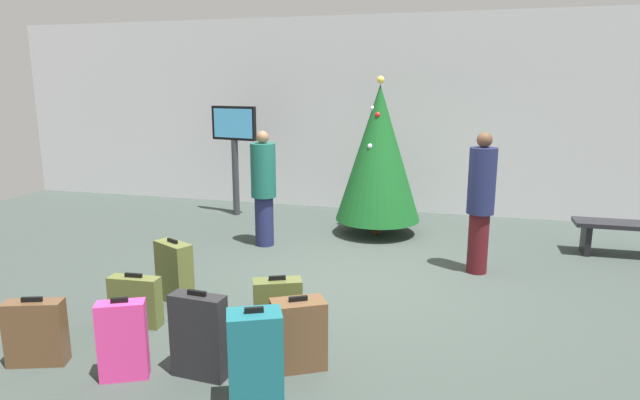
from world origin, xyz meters
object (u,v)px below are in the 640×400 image
suitcase_2 (278,308)px  suitcase_6 (36,333)px  traveller_1 (264,186)px  suitcase_3 (123,340)px  traveller_0 (481,200)px  suitcase_4 (298,334)px  suitcase_1 (255,361)px  flight_info_kiosk (234,139)px  suitcase_0 (135,301)px  suitcase_7 (174,272)px  holiday_tree (379,153)px  suitcase_5 (199,336)px  waiting_bench (629,231)px

suitcase_2 → suitcase_6: 2.08m
traveller_1 → suitcase_3: traveller_1 is taller
traveller_0 → suitcase_4: traveller_0 is taller
traveller_1 → suitcase_1: 4.19m
flight_info_kiosk → suitcase_6: 5.58m
suitcase_2 → traveller_0: bearing=51.7°
suitcase_4 → suitcase_2: bearing=125.8°
traveller_1 → suitcase_1: size_ratio=2.12×
suitcase_2 → suitcase_4: (0.36, -0.50, 0.02)m
traveller_0 → suitcase_4: 3.27m
suitcase_1 → suitcase_2: (-0.24, 1.15, -0.10)m
suitcase_0 → suitcase_7: bearing=85.2°
holiday_tree → flight_info_kiosk: bearing=167.5°
suitcase_1 → suitcase_7: (-1.61, 1.66, -0.04)m
suitcase_6 → suitcase_5: bearing=7.1°
holiday_tree → suitcase_2: (-0.33, -3.82, -1.01)m
waiting_bench → suitcase_7: size_ratio=1.99×
flight_info_kiosk → suitcase_7: size_ratio=2.78×
suitcase_0 → traveller_1: bearing=85.2°
suitcase_1 → suitcase_4: bearing=79.4°
suitcase_6 → suitcase_7: (0.43, 1.53, 0.05)m
suitcase_0 → suitcase_4: 1.83m
suitcase_4 → suitcase_5: suitcase_5 is taller
holiday_tree → suitcase_5: holiday_tree is taller
suitcase_3 → suitcase_4: suitcase_3 is taller
traveller_0 → suitcase_1: bearing=-114.7°
holiday_tree → flight_info_kiosk: size_ratio=1.25×
traveller_0 → suitcase_4: size_ratio=2.80×
flight_info_kiosk → suitcase_5: flight_info_kiosk is taller
traveller_1 → suitcase_7: size_ratio=2.39×
traveller_0 → suitcase_2: (-1.85, -2.34, -0.66)m
flight_info_kiosk → suitcase_1: 6.23m
suitcase_3 → suitcase_7: suitcase_7 is taller
holiday_tree → traveller_1: (-1.52, -1.06, -0.40)m
waiting_bench → suitcase_2: suitcase_2 is taller
flight_info_kiosk → suitcase_3: bearing=-75.4°
suitcase_0 → suitcase_2: size_ratio=0.90×
suitcase_6 → suitcase_3: bearing=-0.4°
suitcase_5 → suitcase_7: bearing=126.6°
traveller_1 → suitcase_0: traveller_1 is taller
traveller_0 → suitcase_1: (-1.61, -3.49, -0.56)m
holiday_tree → suitcase_6: bearing=-113.8°
flight_info_kiosk → suitcase_4: size_ratio=3.10×
holiday_tree → suitcase_5: bearing=-98.6°
waiting_bench → traveller_1: (-5.06, -0.80, 0.53)m
waiting_bench → traveller_0: 2.43m
holiday_tree → suitcase_6: size_ratio=4.09×
suitcase_4 → suitcase_7: size_ratio=0.90×
suitcase_1 → traveller_1: bearing=110.0°
holiday_tree → suitcase_1: (-0.09, -4.97, -0.91)m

